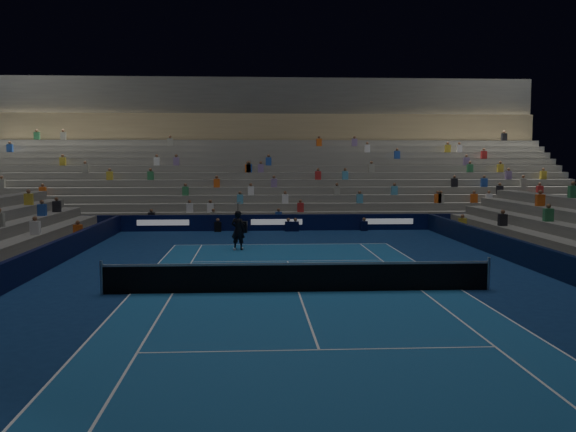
{
  "coord_description": "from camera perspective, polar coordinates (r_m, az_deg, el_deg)",
  "views": [
    {
      "loc": [
        -1.51,
        -20.3,
        4.31
      ],
      "look_at": [
        0.0,
        6.0,
        2.0
      ],
      "focal_mm": 39.04,
      "sensor_mm": 36.0,
      "label": 1
    }
  ],
  "objects": [
    {
      "name": "ground",
      "position": [
        20.81,
        0.95,
        -6.94
      ],
      "size": [
        90.0,
        90.0,
        0.0
      ],
      "primitive_type": "plane",
      "color": "navy",
      "rests_on": "ground"
    },
    {
      "name": "court_surface",
      "position": [
        20.81,
        0.95,
        -6.93
      ],
      "size": [
        10.97,
        23.77,
        0.01
      ],
      "primitive_type": "cube",
      "color": "#185087",
      "rests_on": "ground"
    },
    {
      "name": "sponsor_barrier_far",
      "position": [
        39.02,
        -1.05,
        -0.6
      ],
      "size": [
        44.0,
        0.25,
        1.0
      ],
      "primitive_type": "cube",
      "color": "#080D32",
      "rests_on": "ground"
    },
    {
      "name": "grandstand_main",
      "position": [
        48.24,
        -1.49,
        3.9
      ],
      "size": [
        44.0,
        15.2,
        11.2
      ],
      "color": "slate",
      "rests_on": "ground"
    },
    {
      "name": "tennis_net",
      "position": [
        20.71,
        0.95,
        -5.57
      ],
      "size": [
        12.9,
        0.1,
        1.1
      ],
      "color": "#B2B2B7",
      "rests_on": "ground"
    },
    {
      "name": "tennis_player",
      "position": [
        30.52,
        -4.57,
        -1.3
      ],
      "size": [
        0.82,
        0.68,
        1.93
      ],
      "primitive_type": "imported",
      "rotation": [
        0.0,
        0.0,
        2.77
      ],
      "color": "black",
      "rests_on": "ground"
    },
    {
      "name": "broadcast_camera",
      "position": [
        38.08,
        -4.12,
        -0.98
      ],
      "size": [
        0.56,
        1.0,
        0.68
      ],
      "color": "black",
      "rests_on": "ground"
    }
  ]
}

